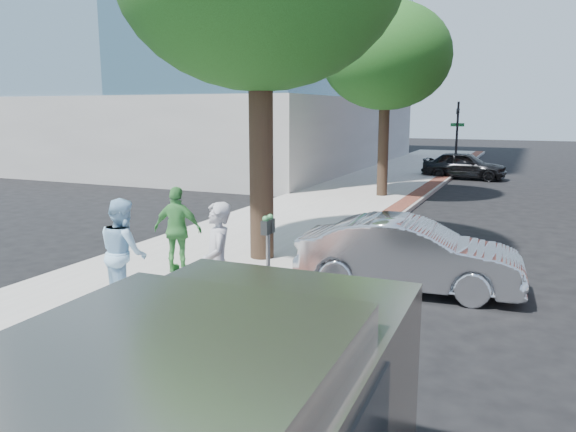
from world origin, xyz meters
The scene contains 13 objects.
ground centered at (0.00, 0.00, 0.00)m, with size 120.00×120.00×0.00m, color black.
sidewalk centered at (-1.50, 8.00, 0.07)m, with size 5.00×60.00×0.15m, color #9E9991.
brick_strip centered at (0.70, 8.00, 0.15)m, with size 0.60×60.00×0.01m, color brown.
curb centered at (1.05, 8.00, 0.07)m, with size 0.10×60.00×0.15m, color gray.
office_base centered at (-13.00, 22.00, 2.00)m, with size 18.20×22.20×4.00m, color gray.
signal_near centered at (0.90, 22.00, 2.25)m, with size 0.70×0.15×3.80m.
tree_far centered at (-0.50, 12.00, 5.30)m, with size 4.80×4.80×7.14m.
parking_meter centered at (0.74, -0.55, 1.21)m, with size 0.12×0.32×1.47m.
person_gray centered at (0.59, -1.96, 1.10)m, with size 0.69×0.45×1.89m, color #A8A8AD.
person_officer centered at (-1.31, -1.80, 1.05)m, with size 0.88×0.68×1.81m, color #99CBED.
person_green centered at (-1.62, 0.19, 1.02)m, with size 1.02×0.42×1.73m, color #459849.
sedan_silver centered at (2.75, 1.38, 0.68)m, with size 1.45×4.15×1.37m, color #B8BABF.
bg_car centered at (1.60, 19.88, 0.68)m, with size 1.61×3.99×1.36m, color black.
Camera 1 is at (4.82, -8.93, 3.37)m, focal length 35.00 mm.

